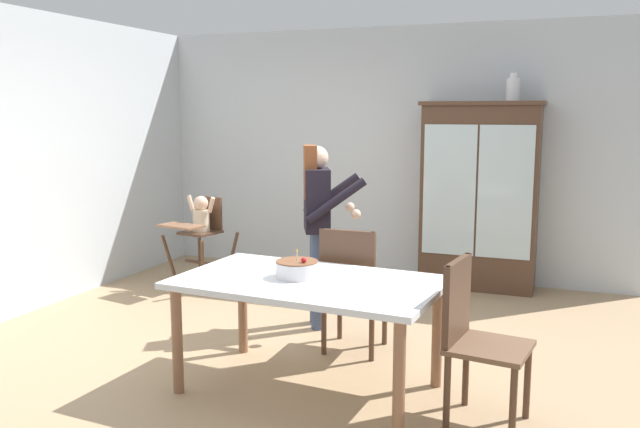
# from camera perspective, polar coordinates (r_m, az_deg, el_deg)

# --- Properties ---
(ground_plane) EXTENTS (6.24, 6.24, 0.00)m
(ground_plane) POSITION_cam_1_polar(r_m,az_deg,el_deg) (5.14, -2.53, -11.70)
(ground_plane) COLOR tan
(wall_back) EXTENTS (5.32, 0.06, 2.70)m
(wall_back) POSITION_cam_1_polar(r_m,az_deg,el_deg) (7.31, 5.70, 5.28)
(wall_back) COLOR silver
(wall_back) RESTS_ON ground_plane
(wall_left) EXTENTS (0.06, 5.32, 2.70)m
(wall_left) POSITION_cam_1_polar(r_m,az_deg,el_deg) (6.36, -24.96, 3.96)
(wall_left) COLOR silver
(wall_left) RESTS_ON ground_plane
(china_cabinet) EXTENTS (1.20, 0.48, 1.90)m
(china_cabinet) POSITION_cam_1_polar(r_m,az_deg,el_deg) (6.88, 13.61, 1.55)
(china_cabinet) COLOR #4C3323
(china_cabinet) RESTS_ON ground_plane
(ceramic_vase) EXTENTS (0.13, 0.13, 0.27)m
(ceramic_vase) POSITION_cam_1_polar(r_m,az_deg,el_deg) (6.80, 16.34, 10.35)
(ceramic_vase) COLOR white
(ceramic_vase) RESTS_ON china_cabinet
(high_chair_with_toddler) EXTENTS (0.67, 0.76, 0.95)m
(high_chair_with_toddler) POSITION_cam_1_polar(r_m,az_deg,el_deg) (6.87, -10.29, -0.90)
(high_chair_with_toddler) COLOR #4C3323
(high_chair_with_toddler) RESTS_ON ground_plane
(adult_person) EXTENTS (0.65, 0.64, 1.53)m
(adult_person) POSITION_cam_1_polar(r_m,az_deg,el_deg) (5.46, -0.19, 0.07)
(adult_person) COLOR #3D4C6B
(adult_person) RESTS_ON ground_plane
(dining_table) EXTENTS (1.73, 1.09, 0.74)m
(dining_table) POSITION_cam_1_polar(r_m,az_deg,el_deg) (4.26, -1.01, -6.77)
(dining_table) COLOR silver
(dining_table) RESTS_ON ground_plane
(birthday_cake) EXTENTS (0.28, 0.28, 0.19)m
(birthday_cake) POSITION_cam_1_polar(r_m,az_deg,el_deg) (4.29, -2.00, -4.76)
(birthday_cake) COLOR white
(birthday_cake) RESTS_ON dining_table
(dining_chair_far_side) EXTENTS (0.45, 0.45, 0.96)m
(dining_chair_far_side) POSITION_cam_1_polar(r_m,az_deg,el_deg) (4.91, 2.72, -5.87)
(dining_chair_far_side) COLOR #4C3323
(dining_chair_far_side) RESTS_ON ground_plane
(dining_chair_right_end) EXTENTS (0.50, 0.50, 0.96)m
(dining_chair_right_end) POSITION_cam_1_polar(r_m,az_deg,el_deg) (3.97, 13.05, -9.70)
(dining_chair_right_end) COLOR #4C3323
(dining_chair_right_end) RESTS_ON ground_plane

